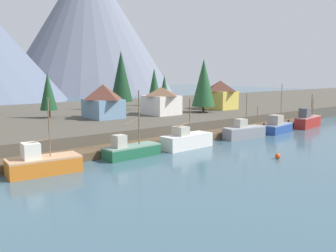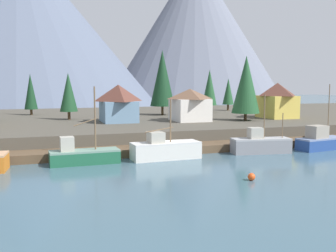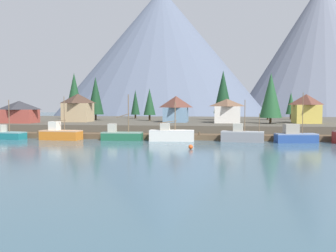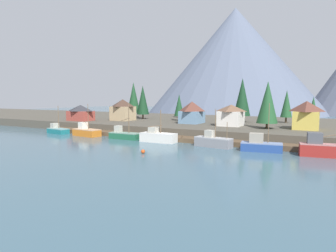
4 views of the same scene
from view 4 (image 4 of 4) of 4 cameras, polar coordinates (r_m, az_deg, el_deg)
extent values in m
cube|color=#3D5B6B|center=(81.94, 6.52, -1.57)|extent=(400.00, 400.00, 1.00)
cube|color=brown|center=(65.70, 0.46, -2.44)|extent=(80.00, 4.00, 1.00)
cylinder|color=brown|center=(87.49, -21.30, -0.60)|extent=(0.36, 0.36, 1.60)
cylinder|color=brown|center=(81.50, -17.71, -0.92)|extent=(0.36, 0.36, 1.60)
cylinder|color=brown|center=(75.89, -13.58, -1.28)|extent=(0.36, 0.36, 1.60)
cylinder|color=brown|center=(70.73, -8.81, -1.68)|extent=(0.36, 0.36, 1.60)
cylinder|color=brown|center=(66.14, -3.33, -2.13)|extent=(0.36, 0.36, 1.60)
cylinder|color=brown|center=(62.25, 2.90, -2.62)|extent=(0.36, 0.36, 1.60)
cylinder|color=brown|center=(59.18, 9.87, -3.12)|extent=(0.36, 0.36, 1.60)
cylinder|color=brown|center=(57.09, 17.48, -3.62)|extent=(0.36, 0.36, 1.60)
cylinder|color=brown|center=(56.06, 25.53, -4.08)|extent=(0.36, 0.36, 1.60)
cube|color=#4C473D|center=(92.88, 9.39, 0.33)|extent=(400.00, 56.00, 2.50)
cone|color=slate|center=(190.44, 13.21, 12.56)|extent=(110.64, 110.64, 66.27)
cube|color=#196B70|center=(84.00, -21.22, -0.98)|extent=(7.19, 3.64, 1.21)
cube|color=#679496|center=(83.93, -21.24, -0.50)|extent=(7.19, 3.64, 0.20)
cube|color=#B2AD9E|center=(85.14, -21.79, 0.08)|extent=(1.80, 2.08, 1.36)
cylinder|color=brown|center=(83.32, -21.17, 1.69)|extent=(0.16, 0.16, 6.26)
cube|color=#CC6B1E|center=(75.78, -16.01, -1.34)|extent=(7.91, 3.90, 1.62)
cube|color=tan|center=(75.68, -16.03, -0.66)|extent=(7.91, 3.90, 0.20)
cube|color=silver|center=(76.61, -16.67, 0.11)|extent=(1.90, 2.14, 1.69)
cylinder|color=brown|center=(74.84, -15.75, 1.83)|extent=(0.14, 0.14, 6.43)
cylinder|color=brown|center=(75.74, -16.21, 0.80)|extent=(2.56, 0.36, 0.36)
cube|color=#1E5B3D|center=(68.42, -8.68, -2.03)|extent=(7.71, 2.85, 1.35)
cube|color=gray|center=(68.32, -8.69, -1.39)|extent=(7.71, 2.85, 0.20)
cube|color=#B2AD9E|center=(69.34, -9.97, -0.57)|extent=(1.51, 1.50, 1.57)
cylinder|color=brown|center=(67.27, -7.89, 1.62)|extent=(0.18, 0.18, 7.06)
cylinder|color=brown|center=(67.92, -8.62, 1.30)|extent=(2.59, 0.21, 0.89)
cube|color=silver|center=(62.92, -1.95, -2.43)|extent=(8.31, 3.18, 1.81)
cube|color=silver|center=(62.79, -1.95, -1.52)|extent=(8.31, 3.18, 0.20)
cube|color=#B2AD9E|center=(63.30, -2.95, -0.79)|extent=(1.81, 2.11, 1.28)
cylinder|color=brown|center=(62.23, -1.48, 0.90)|extent=(0.18, 0.18, 5.15)
cylinder|color=brown|center=(63.00, -2.61, -0.02)|extent=(3.51, 0.30, 0.60)
cube|color=gray|center=(57.33, 9.08, -3.33)|extent=(7.80, 3.39, 1.73)
cube|color=#9F9FA2|center=(57.19, 9.09, -2.37)|extent=(7.80, 3.39, 0.20)
cube|color=#B2AD9E|center=(57.47, 8.39, -1.52)|extent=(1.86, 1.78, 1.39)
cylinder|color=brown|center=(56.68, 9.48, 0.51)|extent=(0.14, 0.14, 5.62)
cylinder|color=brown|center=(55.68, 11.78, -0.86)|extent=(0.12, 0.12, 3.22)
cube|color=navy|center=(54.78, 18.24, -4.12)|extent=(7.52, 3.64, 1.43)
cube|color=#6C7DA2|center=(54.65, 18.27, -3.28)|extent=(7.52, 3.64, 0.20)
cube|color=gray|center=(54.55, 17.34, -2.27)|extent=(2.70, 2.31, 1.69)
cylinder|color=brown|center=(54.19, 19.58, 0.56)|extent=(0.12, 0.12, 7.22)
cube|color=maroon|center=(53.88, 29.22, -4.42)|extent=(8.44, 3.51, 1.98)
cube|color=#AD6C6A|center=(53.72, 29.27, -3.28)|extent=(8.44, 3.51, 0.20)
cube|color=#4C4C51|center=(53.31, 27.40, -2.16)|extent=(2.50, 1.97, 1.81)
cylinder|color=brown|center=(53.62, 29.98, -1.66)|extent=(2.51, 0.53, 0.67)
cube|color=#9E4238|center=(95.26, -17.14, 1.97)|extent=(7.45, 5.26, 3.08)
pyramid|color=#2D2D33|center=(95.15, -17.18, 3.48)|extent=(7.83, 5.53, 1.97)
cube|color=gold|center=(73.21, 26.00, 1.03)|extent=(5.36, 6.68, 4.15)
pyramid|color=brown|center=(73.06, 26.11, 3.59)|extent=(5.63, 7.02, 2.40)
cube|color=#6689A8|center=(82.00, 4.83, 1.79)|extent=(5.54, 6.76, 3.50)
pyramid|color=brown|center=(81.85, 4.84, 3.97)|extent=(5.81, 7.10, 2.75)
cube|color=tan|center=(93.41, -9.05, 2.52)|extent=(6.32, 6.00, 4.51)
pyramid|color=#422D23|center=(93.29, -9.08, 4.61)|extent=(6.63, 6.30, 2.32)
cube|color=silver|center=(75.86, 12.51, 1.48)|extent=(5.69, 6.32, 3.80)
pyramid|color=brown|center=(75.71, 12.56, 3.56)|extent=(5.97, 6.64, 1.73)
cylinder|color=#4C3823|center=(71.45, 19.22, 0.04)|extent=(0.50, 0.50, 1.30)
cone|color=#1E4C28|center=(71.16, 19.37, 4.53)|extent=(4.88, 4.88, 9.89)
cylinder|color=#4C3823|center=(106.25, 2.28, 2.05)|extent=(0.50, 0.50, 1.18)
cone|color=#14381E|center=(106.07, 2.29, 4.33)|extent=(2.63, 2.63, 7.27)
cylinder|color=#4C3823|center=(89.21, 14.58, 1.41)|extent=(0.50, 0.50, 1.85)
cone|color=#14381E|center=(88.99, 14.69, 5.64)|extent=(5.00, 5.00, 11.33)
cylinder|color=#4C3823|center=(109.59, -6.89, 2.28)|extent=(0.50, 0.50, 1.75)
cone|color=#194223|center=(109.40, -6.93, 5.73)|extent=(4.85, 4.85, 11.45)
cylinder|color=#4C3823|center=(90.55, 22.60, 1.14)|extent=(0.50, 0.50, 1.61)
cone|color=#1E4C28|center=(90.34, 22.72, 4.14)|extent=(3.26, 3.26, 7.89)
cylinder|color=#4C3823|center=(100.19, -5.06, 1.93)|extent=(0.50, 0.50, 1.55)
cone|color=#14381E|center=(99.99, -5.08, 5.22)|extent=(4.31, 4.31, 9.98)
cylinder|color=#4C3823|center=(94.42, 27.05, 1.08)|extent=(0.50, 0.50, 1.46)
cone|color=#1E4C28|center=(94.24, 27.15, 3.39)|extent=(2.69, 2.69, 6.19)
cylinder|color=#4C3823|center=(91.50, 2.23, 1.57)|extent=(0.50, 0.50, 1.47)
cone|color=#194223|center=(91.30, 2.24, 4.18)|extent=(3.14, 3.14, 6.87)
sphere|color=#E04C19|center=(50.38, -5.05, -5.11)|extent=(0.70, 0.70, 0.70)
camera|label=1|loc=(69.59, -49.44, 4.62)|focal=39.90mm
camera|label=2|loc=(47.28, -49.09, 2.73)|focal=41.84mm
camera|label=3|loc=(29.31, -94.83, -6.09)|focal=40.85mm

